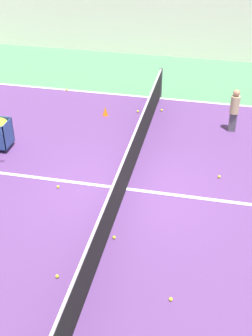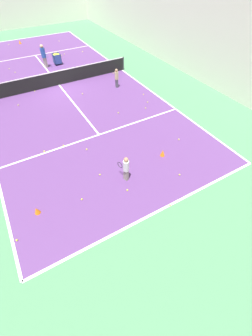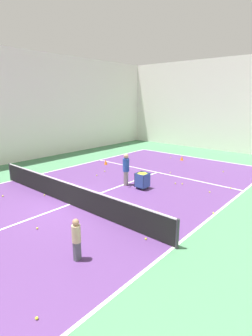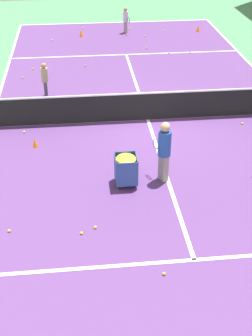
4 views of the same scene
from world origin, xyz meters
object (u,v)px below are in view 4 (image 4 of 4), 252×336
Objects in this scene: training_cone_0 at (35,142)px; tennis_net at (148,106)px; player_near_baseline at (126,18)px; child_midcourt at (45,77)px; coach_at_net at (164,148)px; training_cone_1 at (81,33)px; ball_cart at (126,165)px.

tennis_net is at bearing -158.49° from training_cone_0.
player_near_baseline is 8.70m from child_midcourt.
training_cone_1 is at bearing -13.35° from coach_at_net.
ball_cart is (1.00, 0.11, -0.38)m from coach_at_net.
ball_cart is at bearing 18.38° from child_midcourt.
tennis_net is at bearing 101.30° from training_cone_1.
training_cone_0 is (3.63, 1.43, -0.37)m from tennis_net.
tennis_net reaches higher than training_cone_1.
training_cone_1 is at bearing -98.52° from training_cone_0.
player_near_baseline is (-0.34, -10.20, 0.22)m from tennis_net.
coach_at_net is at bearing -17.11° from player_near_baseline.
tennis_net is 32.26× the size of training_cone_1.
tennis_net is 4.18m from child_midcourt.
child_midcourt reaches higher than ball_cart.
coach_at_net is at bearing -173.68° from ball_cart.
child_midcourt is at bearing 78.62° from training_cone_1.
coach_at_net is 1.34× the size of child_midcourt.
player_near_baseline is 12.31m from training_cone_0.
player_near_baseline reaches higher than training_cone_1.
coach_at_net is at bearing 26.62° from child_midcourt.
training_cone_1 is at bearing -78.70° from tennis_net.
training_cone_0 is at bearing -34.00° from player_near_baseline.
player_near_baseline reaches higher than tennis_net.
coach_at_net is (0.13, 3.60, 0.47)m from tennis_net.
child_midcourt is (3.31, -5.96, -0.25)m from coach_at_net.
coach_at_net is 5.15× the size of training_cone_1.
child_midcourt is 6.50m from ball_cart.
training_cone_1 is (-1.49, -7.40, -0.56)m from child_midcourt.
player_near_baseline is at bearing -169.14° from training_cone_1.
tennis_net is 3.63m from coach_at_net.
tennis_net is 3.92m from training_cone_0.
training_cone_1 reaches higher than training_cone_0.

